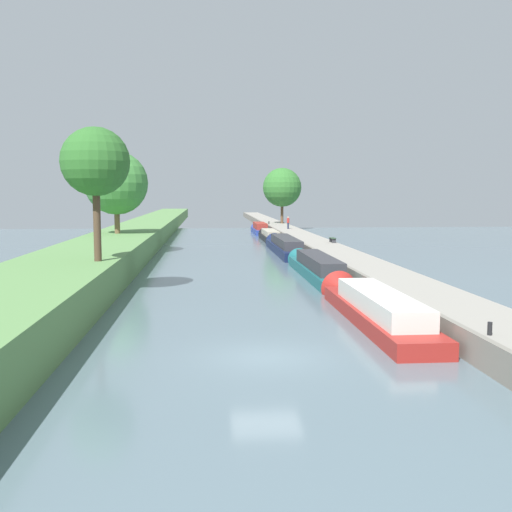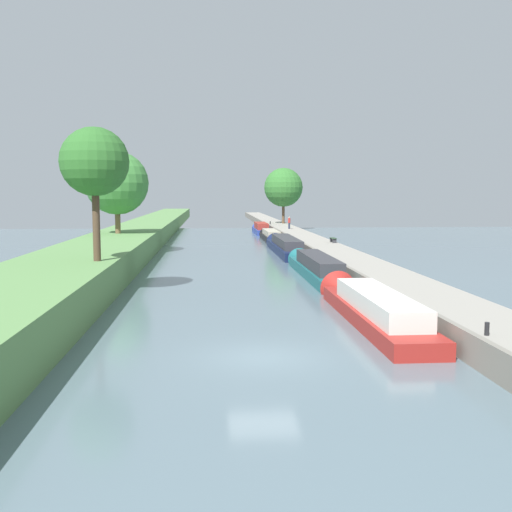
{
  "view_description": "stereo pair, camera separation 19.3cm",
  "coord_description": "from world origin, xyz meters",
  "views": [
    {
      "loc": [
        -2.03,
        -20.54,
        5.82
      ],
      "look_at": [
        1.65,
        24.98,
        1.0
      ],
      "focal_mm": 41.59,
      "sensor_mm": 36.0,
      "label": 1
    },
    {
      "loc": [
        -1.84,
        -20.56,
        5.82
      ],
      "look_at": [
        1.65,
        24.98,
        1.0
      ],
      "focal_mm": 41.59,
      "sensor_mm": 36.0,
      "label": 2
    }
  ],
  "objects": [
    {
      "name": "ground_plane",
      "position": [
        0.0,
        0.0,
        0.0
      ],
      "size": [
        160.0,
        160.0,
        0.0
      ],
      "primitive_type": "plane",
      "color": "slate"
    },
    {
      "name": "tree_leftbank_upstream",
      "position": [
        -8.23,
        13.21,
        7.54
      ],
      "size": [
        3.83,
        3.83,
        7.46
      ],
      "color": "#4C3828",
      "rests_on": "left_grassy_bank"
    },
    {
      "name": "narrowboat_blue",
      "position": [
        5.49,
        66.31,
        0.65
      ],
      "size": [
        1.91,
        11.35,
        2.14
      ],
      "color": "#283D93",
      "rests_on": "ground_plane"
    },
    {
      "name": "stone_quay",
      "position": [
        7.01,
        0.0,
        0.55
      ],
      "size": [
        0.25,
        260.0,
        1.11
      ],
      "color": "gray",
      "rests_on": "ground_plane"
    },
    {
      "name": "narrowboat_red",
      "position": [
        5.49,
        6.04,
        0.6
      ],
      "size": [
        2.2,
        14.04,
        2.21
      ],
      "color": "maroon",
      "rests_on": "ground_plane"
    },
    {
      "name": "tree_leftbank_downstream",
      "position": [
        -10.66,
        36.65,
        6.8
      ],
      "size": [
        5.97,
        5.97,
        7.76
      ],
      "color": "brown",
      "rests_on": "left_grassy_bank"
    },
    {
      "name": "mooring_bollard_near",
      "position": [
        7.43,
        -1.61,
        1.28
      ],
      "size": [
        0.16,
        0.16,
        0.45
      ],
      "color": "black",
      "rests_on": "right_towpath"
    },
    {
      "name": "park_bench",
      "position": [
        10.09,
        36.42,
        1.4
      ],
      "size": [
        0.44,
        1.5,
        0.47
      ],
      "color": "#333338",
      "rests_on": "right_towpath"
    },
    {
      "name": "person_walking",
      "position": [
        8.76,
        59.03,
        1.93
      ],
      "size": [
        0.34,
        0.34,
        1.66
      ],
      "color": "#282D42",
      "rests_on": "right_towpath"
    },
    {
      "name": "narrowboat_navy",
      "position": [
        5.43,
        37.4,
        0.67
      ],
      "size": [
        2.09,
        17.17,
        2.22
      ],
      "color": "#141E42",
      "rests_on": "ground_plane"
    },
    {
      "name": "tree_rightbank_midnear",
      "position": [
        9.79,
        73.95,
        6.79
      ],
      "size": [
        6.17,
        6.17,
        8.84
      ],
      "color": "brown",
      "rests_on": "right_towpath"
    },
    {
      "name": "narrowboat_teal",
      "position": [
        5.52,
        20.62,
        0.65
      ],
      "size": [
        1.97,
        15.22,
        2.16
      ],
      "color": "#195B60",
      "rests_on": "ground_plane"
    },
    {
      "name": "mooring_bollard_far",
      "position": [
        7.43,
        71.51,
        1.28
      ],
      "size": [
        0.16,
        0.16,
        0.45
      ],
      "color": "black",
      "rests_on": "right_towpath"
    },
    {
      "name": "right_towpath",
      "position": [
        8.84,
        0.0,
        0.53
      ],
      "size": [
        3.41,
        260.0,
        1.06
      ],
      "color": "gray",
      "rests_on": "ground_plane"
    },
    {
      "name": "narrowboat_black",
      "position": [
        5.59,
        53.06,
        0.55
      ],
      "size": [
        1.81,
        12.53,
        1.87
      ],
      "color": "black",
      "rests_on": "ground_plane"
    }
  ]
}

